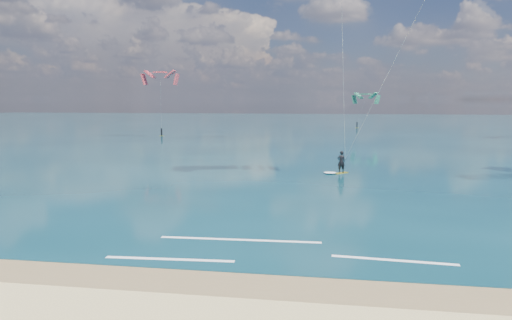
% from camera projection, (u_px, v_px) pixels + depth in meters
% --- Properties ---
extents(ground, '(320.00, 320.00, 0.00)m').
position_uv_depth(ground, '(300.00, 158.00, 53.04)').
color(ground, tan).
rests_on(ground, ground).
extents(wet_sand_strip, '(320.00, 2.40, 0.01)m').
position_uv_depth(wet_sand_strip, '(244.00, 284.00, 16.78)').
color(wet_sand_strip, olive).
rests_on(wet_sand_strip, ground).
extents(sea, '(320.00, 200.00, 0.04)m').
position_uv_depth(sea, '(314.00, 126.00, 115.75)').
color(sea, '#0A2C37').
rests_on(sea, ground).
extents(kitesurfer_main, '(11.63, 8.58, 21.00)m').
position_uv_depth(kitesurfer_main, '(366.00, 48.00, 37.12)').
color(kitesurfer_main, yellow).
rests_on(kitesurfer_main, sea).
extents(shoreline_foam, '(14.74, 3.63, 0.01)m').
position_uv_depth(shoreline_foam, '(260.00, 251.00, 20.36)').
color(shoreline_foam, white).
rests_on(shoreline_foam, ground).
extents(distant_kites, '(72.80, 33.37, 11.43)m').
position_uv_depth(distant_kites, '(353.00, 108.00, 84.76)').
color(distant_kites, '#C73A43').
rests_on(distant_kites, ground).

